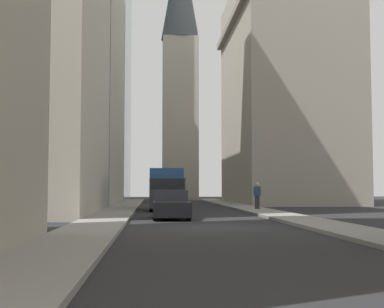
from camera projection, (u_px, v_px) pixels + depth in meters
ground_plane at (211, 227)px, 20.42m from camera, size 135.00×135.00×0.00m
sidewalk_right at (96, 226)px, 20.10m from camera, size 90.00×2.20×0.14m
sidewalk_left at (323, 225)px, 20.76m from camera, size 90.00×2.20×0.14m
building_left_far at (283, 94)px, 51.73m from camera, size 18.64×10.50×21.60m
building_right_far at (66, 84)px, 49.06m from camera, size 19.24×10.00×22.57m
church_spire at (180, 58)px, 65.48m from camera, size 4.79×4.79×34.22m
delivery_truck at (166, 189)px, 35.54m from camera, size 6.46×2.25×2.84m
sedan_black at (171, 206)px, 25.74m from camera, size 4.30×1.78×1.42m
pedestrian at (257, 194)px, 34.66m from camera, size 0.26×0.44×1.75m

